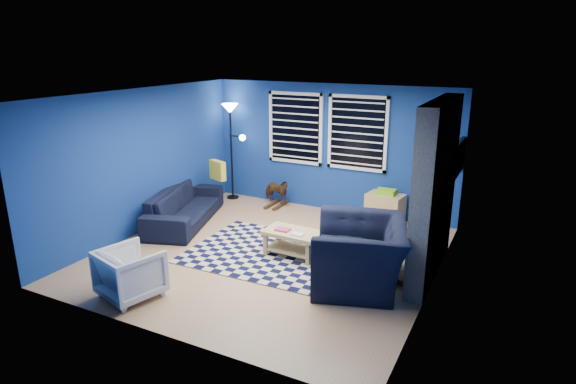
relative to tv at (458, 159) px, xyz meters
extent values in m
plane|color=tan|center=(-2.45, -2.00, -1.40)|extent=(5.00, 5.00, 0.00)
plane|color=white|center=(-2.45, -2.00, 1.10)|extent=(5.00, 5.00, 0.00)
plane|color=navy|center=(-2.45, 0.50, -0.15)|extent=(5.00, 0.00, 5.00)
plane|color=navy|center=(-4.95, -2.00, -0.15)|extent=(0.00, 5.00, 5.00)
plane|color=navy|center=(0.05, -2.00, -0.15)|extent=(0.00, 5.00, 5.00)
cube|color=gray|center=(-0.08, -1.50, -0.15)|extent=(0.26, 2.00, 2.50)
cube|color=black|center=(-0.22, -1.50, -1.05)|extent=(0.04, 0.70, 0.60)
cube|color=gray|center=(-0.35, -1.50, -1.36)|extent=(0.50, 1.20, 0.08)
cube|color=black|center=(-3.20, 0.48, 0.20)|extent=(1.05, 0.02, 1.30)
cube|color=white|center=(-3.20, 0.47, 0.88)|extent=(1.17, 0.05, 0.06)
cube|color=white|center=(-3.20, 0.47, -0.48)|extent=(1.17, 0.05, 0.06)
cube|color=black|center=(-1.90, 0.48, 0.20)|extent=(1.05, 0.02, 1.30)
cube|color=white|center=(-1.90, 0.47, 0.88)|extent=(1.17, 0.05, 0.06)
cube|color=white|center=(-1.90, 0.47, -0.48)|extent=(1.17, 0.05, 0.06)
cube|color=black|center=(0.00, 0.00, 0.00)|extent=(0.06, 1.00, 0.58)
cube|color=black|center=(-0.03, 0.00, 0.00)|extent=(0.01, 0.92, 0.50)
cube|color=black|center=(-2.46, -1.95, -1.39)|extent=(2.53, 2.04, 0.02)
imported|color=black|center=(-4.55, -1.45, -1.08)|extent=(2.35, 1.49, 0.64)
imported|color=black|center=(-0.86, -2.30, -0.95)|extent=(1.68, 1.57, 0.90)
imported|color=gray|center=(-3.42, -3.98, -1.07)|extent=(0.89, 0.90, 0.67)
imported|color=#492E17|center=(-3.48, 0.17, -1.07)|extent=(0.34, 0.63, 0.52)
cube|color=tan|center=(-2.10, -1.89, -1.01)|extent=(0.90, 0.54, 0.06)
cube|color=tan|center=(-2.10, -1.89, -1.28)|extent=(0.82, 0.46, 0.03)
cube|color=#B33361|center=(-2.24, -1.94, -0.96)|extent=(0.23, 0.17, 0.03)
cube|color=silver|center=(-1.95, -2.00, -0.97)|extent=(0.19, 0.14, 0.03)
cube|color=tan|center=(-2.47, -2.08, -1.21)|extent=(0.06, 0.06, 0.35)
cube|color=tan|center=(-1.72, -2.08, -1.21)|extent=(0.06, 0.06, 0.35)
cube|color=tan|center=(-2.47, -1.69, -1.21)|extent=(0.06, 0.06, 0.35)
cube|color=tan|center=(-1.72, -1.69, -1.21)|extent=(0.06, 0.06, 0.35)
cube|color=tan|center=(-1.22, 0.25, -1.13)|extent=(0.72, 0.53, 0.55)
cube|color=black|center=(-1.22, 0.25, -1.13)|extent=(0.62, 0.47, 0.44)
cube|color=#84C717|center=(-1.22, 0.25, -0.81)|extent=(0.37, 0.31, 0.09)
cylinder|color=black|center=(-4.60, 0.25, -1.38)|extent=(0.26, 0.26, 0.03)
cylinder|color=black|center=(-4.60, 0.25, -0.44)|extent=(0.04, 0.04, 1.89)
cone|color=white|center=(-4.60, 0.25, 0.54)|extent=(0.34, 0.34, 0.19)
sphere|color=white|center=(-4.28, 0.20, -0.04)|extent=(0.13, 0.13, 0.13)
cube|color=gold|center=(-4.40, -0.56, -0.57)|extent=(0.41, 0.25, 0.38)
camera|label=1|loc=(0.98, -8.13, 1.77)|focal=30.00mm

